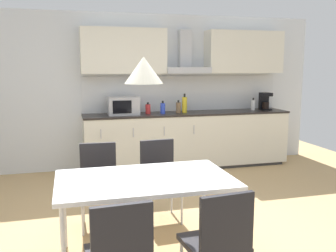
{
  "coord_description": "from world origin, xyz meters",
  "views": [
    {
      "loc": [
        -0.85,
        -3.35,
        1.68
      ],
      "look_at": [
        0.24,
        0.74,
        1.0
      ],
      "focal_mm": 40.0,
      "sensor_mm": 36.0,
      "label": 1
    }
  ],
  "objects_px": {
    "coffee_maker": "(265,101)",
    "chair_near_left": "(120,250)",
    "bottle_yellow": "(185,105)",
    "chair_far_left": "(99,176)",
    "dining_table": "(145,183)",
    "pendant_lamp": "(144,70)",
    "microwave": "(123,106)",
    "bottle_brown": "(178,107)",
    "bottle_white": "(253,105)",
    "chair_near_right": "(219,237)",
    "chair_far_right": "(160,172)",
    "bottle_blue": "(163,108)",
    "bottle_red": "(148,109)"
  },
  "relations": [
    {
      "from": "coffee_maker",
      "to": "chair_near_left",
      "type": "distance_m",
      "value": 4.77
    },
    {
      "from": "bottle_yellow",
      "to": "chair_far_left",
      "type": "distance_m",
      "value": 2.55
    },
    {
      "from": "dining_table",
      "to": "pendant_lamp",
      "type": "relative_size",
      "value": 4.66
    },
    {
      "from": "microwave",
      "to": "bottle_yellow",
      "type": "height_order",
      "value": "bottle_yellow"
    },
    {
      "from": "microwave",
      "to": "dining_table",
      "type": "relative_size",
      "value": 0.32
    },
    {
      "from": "bottle_brown",
      "to": "bottle_yellow",
      "type": "bearing_deg",
      "value": 0.14
    },
    {
      "from": "bottle_brown",
      "to": "bottle_white",
      "type": "bearing_deg",
      "value": 2.16
    },
    {
      "from": "coffee_maker",
      "to": "chair_far_left",
      "type": "xyz_separation_m",
      "value": [
        -3.04,
        -1.98,
        -0.54
      ]
    },
    {
      "from": "chair_near_right",
      "to": "bottle_brown",
      "type": "bearing_deg",
      "value": 77.79
    },
    {
      "from": "microwave",
      "to": "bottle_brown",
      "type": "distance_m",
      "value": 0.91
    },
    {
      "from": "microwave",
      "to": "chair_near_left",
      "type": "bearing_deg",
      "value": -98.68
    },
    {
      "from": "bottle_yellow",
      "to": "pendant_lamp",
      "type": "xyz_separation_m",
      "value": [
        -1.23,
        -2.78,
        0.59
      ]
    },
    {
      "from": "bottle_white",
      "to": "chair_near_right",
      "type": "distance_m",
      "value": 4.27
    },
    {
      "from": "chair_near_left",
      "to": "chair_far_right",
      "type": "height_order",
      "value": "same"
    },
    {
      "from": "bottle_yellow",
      "to": "chair_far_left",
      "type": "height_order",
      "value": "bottle_yellow"
    },
    {
      "from": "microwave",
      "to": "bottle_white",
      "type": "xyz_separation_m",
      "value": [
        2.27,
        0.04,
        -0.05
      ]
    },
    {
      "from": "bottle_brown",
      "to": "chair_near_right",
      "type": "height_order",
      "value": "bottle_brown"
    },
    {
      "from": "bottle_blue",
      "to": "bottle_white",
      "type": "bearing_deg",
      "value": 2.88
    },
    {
      "from": "dining_table",
      "to": "pendant_lamp",
      "type": "xyz_separation_m",
      "value": [
        -0.0,
        -0.0,
        0.96
      ]
    },
    {
      "from": "coffee_maker",
      "to": "chair_far_right",
      "type": "relative_size",
      "value": 0.34
    },
    {
      "from": "bottle_white",
      "to": "pendant_lamp",
      "type": "bearing_deg",
      "value": -131.38
    },
    {
      "from": "bottle_red",
      "to": "bottle_brown",
      "type": "relative_size",
      "value": 0.89
    },
    {
      "from": "bottle_white",
      "to": "chair_near_left",
      "type": "distance_m",
      "value": 4.65
    },
    {
      "from": "bottle_blue",
      "to": "chair_far_right",
      "type": "bearing_deg",
      "value": -105.19
    },
    {
      "from": "bottle_blue",
      "to": "bottle_red",
      "type": "xyz_separation_m",
      "value": [
        -0.23,
        0.05,
        -0.01
      ]
    },
    {
      "from": "bottle_white",
      "to": "pendant_lamp",
      "type": "distance_m",
      "value": 3.82
    },
    {
      "from": "bottle_brown",
      "to": "chair_far_right",
      "type": "height_order",
      "value": "bottle_brown"
    },
    {
      "from": "microwave",
      "to": "chair_near_right",
      "type": "relative_size",
      "value": 0.55
    },
    {
      "from": "coffee_maker",
      "to": "pendant_lamp",
      "type": "distance_m",
      "value": 3.94
    },
    {
      "from": "bottle_yellow",
      "to": "chair_far_right",
      "type": "bearing_deg",
      "value": -114.68
    },
    {
      "from": "chair_near_left",
      "to": "coffee_maker",
      "type": "bearing_deg",
      "value": 50.17
    },
    {
      "from": "coffee_maker",
      "to": "bottle_brown",
      "type": "bearing_deg",
      "value": -178.79
    },
    {
      "from": "bottle_red",
      "to": "pendant_lamp",
      "type": "height_order",
      "value": "pendant_lamp"
    },
    {
      "from": "microwave",
      "to": "dining_table",
      "type": "distance_m",
      "value": 2.82
    },
    {
      "from": "microwave",
      "to": "bottle_red",
      "type": "relative_size",
      "value": 2.63
    },
    {
      "from": "pendant_lamp",
      "to": "chair_far_right",
      "type": "bearing_deg",
      "value": 68.22
    },
    {
      "from": "bottle_red",
      "to": "bottle_yellow",
      "type": "distance_m",
      "value": 0.61
    },
    {
      "from": "chair_near_left",
      "to": "bottle_red",
      "type": "bearing_deg",
      "value": 75.29
    },
    {
      "from": "bottle_red",
      "to": "bottle_white",
      "type": "bearing_deg",
      "value": 0.9
    },
    {
      "from": "chair_near_right",
      "to": "dining_table",
      "type": "bearing_deg",
      "value": 112.54
    },
    {
      "from": "bottle_blue",
      "to": "chair_near_left",
      "type": "bearing_deg",
      "value": -108.31
    },
    {
      "from": "chair_near_left",
      "to": "pendant_lamp",
      "type": "distance_m",
      "value": 1.43
    },
    {
      "from": "microwave",
      "to": "bottle_white",
      "type": "distance_m",
      "value": 2.27
    },
    {
      "from": "chair_near_right",
      "to": "pendant_lamp",
      "type": "relative_size",
      "value": 2.72
    },
    {
      "from": "dining_table",
      "to": "chair_far_right",
      "type": "bearing_deg",
      "value": 68.22
    },
    {
      "from": "coffee_maker",
      "to": "chair_near_right",
      "type": "relative_size",
      "value": 0.34
    },
    {
      "from": "bottle_red",
      "to": "chair_far_left",
      "type": "distance_m",
      "value": 2.24
    },
    {
      "from": "microwave",
      "to": "bottle_brown",
      "type": "relative_size",
      "value": 2.33
    },
    {
      "from": "chair_far_right",
      "to": "bottle_brown",
      "type": "bearing_deg",
      "value": 67.87
    },
    {
      "from": "bottle_blue",
      "to": "chair_far_left",
      "type": "height_order",
      "value": "bottle_blue"
    }
  ]
}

